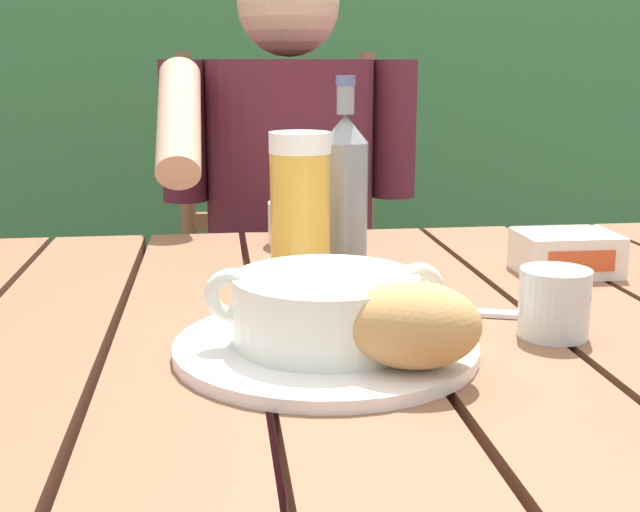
{
  "coord_description": "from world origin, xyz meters",
  "views": [
    {
      "loc": [
        -0.11,
        -0.85,
        0.99
      ],
      "look_at": [
        -0.01,
        -0.03,
        0.8
      ],
      "focal_mm": 46.3,
      "sensor_mm": 36.0,
      "label": 1
    }
  ],
  "objects": [
    {
      "name": "dining_table",
      "position": [
        0.0,
        0.0,
        0.64
      ],
      "size": [
        1.32,
        0.9,
        0.73
      ],
      "color": "brown",
      "rests_on": "ground_plane"
    },
    {
      "name": "hedge_backdrop",
      "position": [
        -0.08,
        1.86,
        0.98
      ],
      "size": [
        3.92,
        0.88,
        2.44
      ],
      "color": "#356A3B",
      "rests_on": "ground_plane"
    },
    {
      "name": "chair_near_diner",
      "position": [
        0.03,
        0.89,
        0.48
      ],
      "size": [
        0.45,
        0.47,
        1.02
      ],
      "color": "brown",
      "rests_on": "ground_plane"
    },
    {
      "name": "person_eating",
      "position": [
        0.03,
        0.69,
        0.71
      ],
      "size": [
        0.48,
        0.47,
        1.21
      ],
      "color": "#531D2A",
      "rests_on": "ground_plane"
    },
    {
      "name": "serving_plate",
      "position": [
        -0.01,
        -0.13,
        0.74
      ],
      "size": [
        0.28,
        0.28,
        0.01
      ],
      "color": "white",
      "rests_on": "dining_table"
    },
    {
      "name": "soup_bowl",
      "position": [
        -0.01,
        -0.13,
        0.78
      ],
      "size": [
        0.22,
        0.17,
        0.07
      ],
      "color": "white",
      "rests_on": "serving_plate"
    },
    {
      "name": "bread_roll",
      "position": [
        0.05,
        -0.2,
        0.78
      ],
      "size": [
        0.13,
        0.11,
        0.07
      ],
      "color": "tan",
      "rests_on": "serving_plate"
    },
    {
      "name": "beer_glass",
      "position": [
        -0.01,
        0.11,
        0.83
      ],
      "size": [
        0.07,
        0.07,
        0.19
      ],
      "color": "gold",
      "rests_on": "dining_table"
    },
    {
      "name": "beer_bottle",
      "position": [
        0.05,
        0.17,
        0.84
      ],
      "size": [
        0.06,
        0.06,
        0.25
      ],
      "color": "gray",
      "rests_on": "dining_table"
    },
    {
      "name": "water_glass_small",
      "position": [
        0.22,
        -0.11,
        0.77
      ],
      "size": [
        0.07,
        0.07,
        0.07
      ],
      "color": "silver",
      "rests_on": "dining_table"
    },
    {
      "name": "butter_tub",
      "position": [
        0.33,
        0.13,
        0.76
      ],
      "size": [
        0.12,
        0.09,
        0.05
      ],
      "color": "white",
      "rests_on": "dining_table"
    },
    {
      "name": "table_knife",
      "position": [
        0.15,
        -0.03,
        0.74
      ],
      "size": [
        0.15,
        0.06,
        0.01
      ],
      "color": "silver",
      "rests_on": "dining_table"
    },
    {
      "name": "diner_bowl",
      "position": [
        0.03,
        0.35,
        0.76
      ],
      "size": [
        0.13,
        0.13,
        0.06
      ],
      "color": "white",
      "rests_on": "dining_table"
    }
  ]
}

